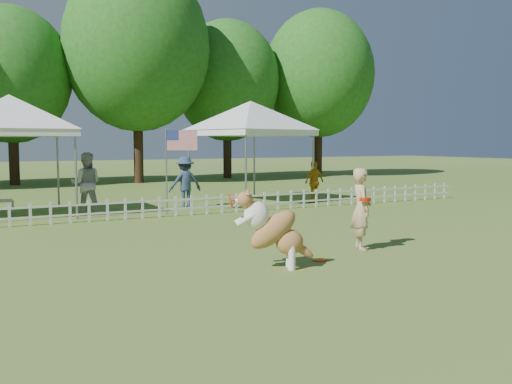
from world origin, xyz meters
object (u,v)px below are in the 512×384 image
dog (274,230)px  flag_pole (166,171)px  canopy_tent_left (11,157)px  spectator_a (86,184)px  handler (361,209)px  spectator_b (185,182)px  frisbee_on_turf (320,260)px  spectator_c (314,182)px  canopy_tent_right (251,153)px

dog → flag_pole: 8.08m
dog → flag_pole: flag_pole is taller
canopy_tent_left → spectator_a: 2.25m
handler → spectator_b: 8.54m
frisbee_on_turf → canopy_tent_left: (-4.22, 9.59, 1.72)m
flag_pole → spectator_b: bearing=67.3°
dog → spectator_b: size_ratio=0.80×
handler → spectator_c: 9.03m
canopy_tent_right → spectator_c: 2.51m
handler → frisbee_on_turf: bearing=132.9°
flag_pole → spectator_c: 5.86m
handler → flag_pole: bearing=33.9°
spectator_c → spectator_b: bearing=-19.5°
frisbee_on_turf → spectator_a: spectator_a is taller
dog → canopy_tent_left: size_ratio=0.39×
dog → canopy_tent_left: bearing=129.4°
frisbee_on_turf → canopy_tent_left: canopy_tent_left is taller
handler → canopy_tent_right: 9.41m
handler → flag_pole: 7.47m
canopy_tent_right → spectator_c: (1.99, -1.15, -1.02)m
dog → spectator_c: bearing=73.4°
flag_pole → spectator_b: 1.69m
dog → spectator_a: bearing=118.9°
frisbee_on_turf → spectator_b: (0.98, 9.04, 0.84)m
frisbee_on_turf → dog: bearing=-170.3°
handler → spectator_b: bearing=25.2°
spectator_b → spectator_a: bearing=4.0°
canopy_tent_right → spectator_b: 2.93m
dog → spectator_a: spectator_a is taller
dog → canopy_tent_left: (-3.14, 9.78, 1.06)m
spectator_b → flag_pole: bearing=49.8°
canopy_tent_left → dog: bearing=-71.4°
canopy_tent_left → spectator_a: bearing=-18.8°
frisbee_on_turf → spectator_c: (5.70, 8.42, 0.74)m
spectator_c → dog: bearing=39.7°
frisbee_on_turf → handler: bearing=20.3°
handler → spectator_c: handler is taller
spectator_a → spectator_c: 7.96m
spectator_a → spectator_c: bearing=-166.4°
handler → dog: bearing=128.4°
flag_pole → spectator_c: (5.80, 0.61, -0.54)m
frisbee_on_turf → flag_pole: size_ratio=0.10×
canopy_tent_left → handler: bearing=-57.7°
flag_pole → frisbee_on_turf: bearing=-70.5°
handler → frisbee_on_turf: size_ratio=6.39×
canopy_tent_right → flag_pole: (-3.81, -1.75, -0.48)m
dog → frisbee_on_turf: (1.08, 0.18, -0.67)m
canopy_tent_left → spectator_b: bearing=-5.3°
dog → canopy_tent_right: bearing=85.4°
handler → canopy_tent_left: canopy_tent_left is taller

